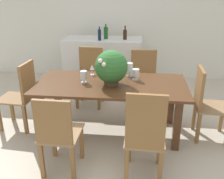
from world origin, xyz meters
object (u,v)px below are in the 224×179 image
object	(u,v)px
chair_head_end	(22,93)
wine_bottle_green	(106,33)
chair_near_right	(145,134)
crystal_vase_center_near	(136,73)
crystal_vase_right	(130,69)
dining_table	(111,91)
kitchen_counter	(103,63)
wine_bottle_tall	(99,35)
chair_far_left	(91,73)
crystal_vase_left	(84,76)
wine_bottle_amber	(125,34)
chair_near_left	(58,133)
wine_glass	(92,68)
chair_foot_end	(206,101)
flower_centerpiece	(111,67)
chair_far_right	(143,76)

from	to	relation	value
chair_head_end	wine_bottle_green	xyz separation A→B (m)	(0.97, 1.80, 0.56)
chair_head_end	chair_near_right	bearing A→B (deg)	65.39
chair_head_end	crystal_vase_center_near	xyz separation A→B (m)	(1.59, 0.18, 0.29)
chair_head_end	crystal_vase_right	world-z (taller)	chair_head_end
crystal_vase_right	dining_table	bearing A→B (deg)	-126.98
dining_table	kitchen_counter	xyz separation A→B (m)	(-0.35, 1.81, -0.14)
crystal_vase_right	wine_bottle_tall	world-z (taller)	wine_bottle_tall
chair_far_left	wine_bottle_tall	xyz separation A→B (m)	(0.06, 0.69, 0.54)
crystal_vase_left	wine_bottle_amber	size ratio (longest dim) A/B	0.63
chair_near_left	crystal_vase_right	bearing A→B (deg)	-117.50
wine_glass	chair_head_end	bearing A→B (deg)	-160.55
dining_table	chair_foot_end	bearing A→B (deg)	0.18
chair_near_left	flower_centerpiece	size ratio (longest dim) A/B	2.05
chair_head_end	crystal_vase_left	bearing A→B (deg)	94.29
wine_bottle_tall	wine_bottle_green	bearing A→B (deg)	58.94
chair_far_left	chair_near_right	world-z (taller)	chair_near_right
wine_bottle_green	chair_far_right	bearing A→B (deg)	-48.99
dining_table	chair_foot_end	xyz separation A→B (m)	(1.26, 0.00, -0.09)
chair_far_left	chair_far_right	world-z (taller)	chair_far_left
crystal_vase_center_near	wine_bottle_tall	bearing A→B (deg)	116.16
dining_table	wine_bottle_amber	world-z (taller)	wine_bottle_amber
chair_foot_end	crystal_vase_right	distance (m)	1.12
chair_foot_end	crystal_vase_left	distance (m)	1.65
chair_near_right	crystal_vase_left	size ratio (longest dim) A/B	6.33
wine_glass	wine_bottle_green	size ratio (longest dim) A/B	0.52
dining_table	chair_foot_end	size ratio (longest dim) A/B	2.06
crystal_vase_left	wine_bottle_amber	bearing A→B (deg)	76.05
flower_centerpiece	chair_far_right	bearing A→B (deg)	66.14
chair_near_left	wine_glass	bearing A→B (deg)	-95.35
chair_foot_end	chair_near_right	bearing A→B (deg)	141.99
crystal_vase_center_near	wine_glass	bearing A→B (deg)	166.34
crystal_vase_center_near	wine_bottle_tall	xyz separation A→B (m)	(-0.72, 1.46, 0.25)
dining_table	wine_bottle_tall	distance (m)	1.74
kitchen_counter	wine_bottle_green	world-z (taller)	wine_bottle_green
crystal_vase_right	chair_near_left	bearing A→B (deg)	-118.76
flower_centerpiece	wine_bottle_green	bearing A→B (deg)	99.30
dining_table	wine_bottle_green	xyz separation A→B (m)	(-0.29, 1.80, 0.47)
chair_head_end	crystal_vase_left	xyz separation A→B (m)	(0.90, -0.00, 0.30)
flower_centerpiece	wine_bottle_amber	xyz separation A→B (m)	(0.07, 1.82, 0.10)
flower_centerpiece	crystal_vase_left	distance (m)	0.40
chair_foot_end	flower_centerpiece	world-z (taller)	flower_centerpiece
dining_table	crystal_vase_center_near	world-z (taller)	crystal_vase_center_near
chair_far_right	flower_centerpiece	distance (m)	1.17
kitchen_counter	wine_bottle_amber	distance (m)	0.73
crystal_vase_center_near	chair_head_end	bearing A→B (deg)	-173.46
crystal_vase_center_near	dining_table	bearing A→B (deg)	-151.89
wine_bottle_tall	wine_bottle_amber	distance (m)	0.49
chair_far_left	crystal_vase_left	bearing A→B (deg)	-83.28
wine_bottle_tall	wine_bottle_amber	xyz separation A→B (m)	(0.47, 0.15, -0.01)
chair_near_right	wine_bottle_green	distance (m)	2.90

